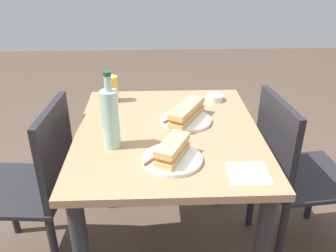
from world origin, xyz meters
The scene contains 13 objects.
dining_table centered at (0.00, 0.00, 0.60)m, with size 0.92×0.78×0.73m.
chair_far centered at (-0.01, 0.59, 0.48)m, with size 0.43×0.43×0.85m.
chair_near centered at (0.03, -0.59, 0.48)m, with size 0.44×0.44×0.85m.
plate_near centered at (-0.25, -0.01, 0.74)m, with size 0.22×0.22×0.01m, color white.
baguette_sandwich_near centered at (-0.25, -0.01, 0.78)m, with size 0.19×0.14×0.07m.
knife_near centered at (-0.23, 0.05, 0.75)m, with size 0.15×0.12×0.01m.
plate_far centered at (0.08, -0.09, 0.74)m, with size 0.22×0.22×0.01m, color white.
baguette_sandwich_far centered at (0.08, -0.09, 0.78)m, with size 0.25×0.18×0.07m.
knife_far centered at (0.09, -0.04, 0.75)m, with size 0.14×0.13×0.01m.
water_bottle centered at (-0.12, 0.22, 0.85)m, with size 0.07×0.07×0.31m.
beer_glass centered at (0.33, 0.27, 0.79)m, with size 0.06×0.06×0.13m, color gold.
olive_bowl centered at (0.32, -0.25, 0.74)m, with size 0.09×0.09×0.03m, color silver.
paper_napkin centered at (-0.34, -0.27, 0.73)m, with size 0.14×0.14×0.00m, color white.
Camera 1 is at (-1.36, 0.06, 1.45)m, focal length 38.23 mm.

